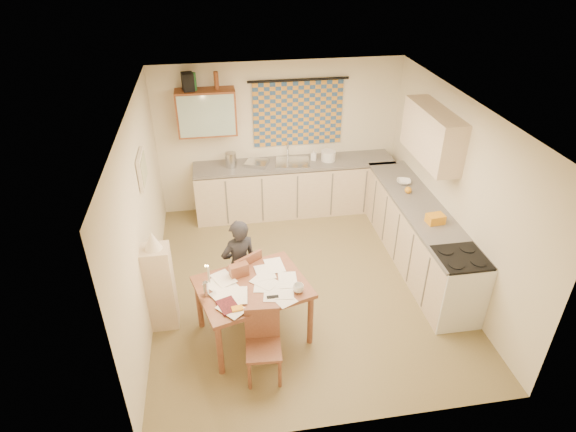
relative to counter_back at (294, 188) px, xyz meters
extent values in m
cube|color=olive|center=(-0.20, -1.95, -0.46)|extent=(4.00, 4.50, 0.02)
cube|color=white|center=(-0.20, -1.95, 2.06)|extent=(4.00, 4.50, 0.02)
cube|color=beige|center=(-0.20, 0.31, 0.80)|extent=(4.00, 0.02, 2.50)
cube|color=beige|center=(-0.20, -4.21, 0.80)|extent=(4.00, 0.02, 2.50)
cube|color=beige|center=(-2.21, -1.95, 0.80)|extent=(0.02, 4.50, 2.50)
cube|color=beige|center=(1.81, -1.95, 0.80)|extent=(0.02, 4.50, 2.50)
cube|color=#2B4E7C|center=(0.10, 0.27, 1.20)|extent=(1.45, 0.03, 1.05)
cylinder|color=black|center=(0.10, 0.25, 1.75)|extent=(1.60, 0.04, 0.04)
cube|color=brown|center=(-1.35, 0.13, 1.35)|extent=(0.90, 0.34, 0.70)
cube|color=#99B2A5|center=(-1.35, -0.04, 1.35)|extent=(0.84, 0.02, 0.64)
cube|color=#CDB290|center=(1.63, -1.40, 1.40)|extent=(0.34, 1.30, 0.70)
cube|color=beige|center=(-2.17, -1.55, 1.25)|extent=(0.04, 0.50, 0.40)
cube|color=beige|center=(-2.15, -1.55, 1.25)|extent=(0.01, 0.42, 0.32)
cube|color=#CDB290|center=(0.00, 0.00, -0.02)|extent=(3.30, 0.60, 0.86)
cube|color=#575452|center=(0.00, 0.00, 0.45)|extent=(3.30, 0.62, 0.04)
cube|color=#CDB290|center=(1.50, -1.69, -0.02)|extent=(0.60, 2.95, 0.86)
cube|color=#575452|center=(1.50, -1.69, 0.45)|extent=(0.62, 2.95, 0.04)
cube|color=white|center=(1.50, -2.90, -0.01)|extent=(0.60, 0.60, 0.89)
cube|color=black|center=(1.50, -2.90, 0.46)|extent=(0.57, 0.57, 0.03)
cube|color=silver|center=(-0.03, 0.00, 0.43)|extent=(0.61, 0.53, 0.10)
cylinder|color=silver|center=(-0.08, 0.18, 0.61)|extent=(0.04, 0.04, 0.28)
cube|color=silver|center=(-0.62, 0.00, 0.50)|extent=(0.44, 0.41, 0.06)
cylinder|color=silver|center=(-1.04, 0.00, 0.59)|extent=(0.20, 0.20, 0.24)
cylinder|color=white|center=(0.57, 0.00, 0.55)|extent=(0.27, 0.27, 0.16)
imported|color=white|center=(0.33, 0.05, 0.56)|extent=(0.14, 0.14, 0.18)
imported|color=white|center=(1.50, -1.00, 0.49)|extent=(0.33, 0.33, 0.05)
cube|color=orange|center=(1.50, -2.13, 0.53)|extent=(0.23, 0.18, 0.12)
sphere|color=orange|center=(1.45, -1.30, 0.52)|extent=(0.10, 0.10, 0.10)
cube|color=black|center=(-1.58, 0.13, 1.83)|extent=(0.19, 0.23, 0.26)
cylinder|color=#195926|center=(-1.49, 0.13, 1.83)|extent=(0.09, 0.09, 0.26)
cylinder|color=brown|center=(-1.17, 0.13, 1.83)|extent=(0.09, 0.09, 0.26)
cube|color=brown|center=(-0.97, -2.82, 0.27)|extent=(1.42, 1.21, 0.05)
cube|color=brown|center=(-1.08, -2.26, -0.03)|extent=(0.55, 0.55, 0.04)
cube|color=brown|center=(-0.98, -2.41, 0.21)|extent=(0.35, 0.25, 0.43)
cube|color=brown|center=(-0.93, -3.47, -0.05)|extent=(0.40, 0.40, 0.04)
cube|color=brown|center=(-0.92, -3.30, 0.17)|extent=(0.38, 0.06, 0.41)
imported|color=black|center=(-1.08, -2.26, 0.19)|extent=(0.66, 0.60, 1.27)
cube|color=#CDB290|center=(-2.04, -2.46, 0.11)|extent=(0.32, 0.30, 1.13)
cone|color=beige|center=(-2.04, -2.46, 0.79)|extent=(0.20, 0.20, 0.22)
cube|color=brown|center=(-1.11, -2.62, 0.38)|extent=(0.24, 0.16, 0.16)
imported|color=white|center=(-0.47, -3.01, 0.35)|extent=(0.19, 0.19, 0.10)
imported|color=maroon|center=(-1.36, -3.17, 0.31)|extent=(0.36, 0.38, 0.02)
imported|color=orange|center=(-1.36, -3.03, 0.31)|extent=(0.22, 0.27, 0.02)
cube|color=orange|center=(-1.17, -3.21, 0.32)|extent=(0.13, 0.10, 0.04)
cube|color=black|center=(-0.77, -3.06, 0.31)|extent=(0.13, 0.05, 0.02)
cylinder|color=silver|center=(-1.49, -2.91, 0.39)|extent=(0.06, 0.06, 0.18)
cylinder|color=white|center=(-1.44, -2.90, 0.59)|extent=(0.03, 0.03, 0.22)
sphere|color=#FFCC66|center=(-1.47, -2.92, 0.71)|extent=(0.02, 0.02, 0.02)
cube|color=white|center=(-1.22, -2.85, 0.30)|extent=(0.33, 0.36, 0.00)
cube|color=white|center=(-0.66, -3.09, 0.30)|extent=(0.32, 0.36, 0.00)
cube|color=white|center=(-0.75, -3.00, 0.30)|extent=(0.26, 0.33, 0.00)
cube|color=white|center=(-0.84, -2.82, 0.30)|extent=(0.26, 0.33, 0.00)
cube|color=white|center=(-1.36, -2.77, 0.31)|extent=(0.35, 0.36, 0.00)
cube|color=white|center=(-0.63, -2.97, 0.31)|extent=(0.25, 0.32, 0.00)
cube|color=white|center=(-0.83, -2.79, 0.31)|extent=(0.36, 0.36, 0.00)
cube|color=white|center=(-0.80, -2.61, 0.31)|extent=(0.25, 0.32, 0.00)
cube|color=white|center=(-0.68, -2.51, 0.31)|extent=(0.24, 0.32, 0.00)
cube|color=white|center=(-0.56, -2.80, 0.31)|extent=(0.23, 0.31, 0.00)
cube|color=white|center=(-1.29, -2.66, 0.31)|extent=(0.32, 0.36, 0.00)
cube|color=white|center=(-1.15, -2.99, 0.32)|extent=(0.23, 0.31, 0.00)
cube|color=white|center=(-1.23, -3.19, 0.32)|extent=(0.35, 0.36, 0.00)
cube|color=white|center=(-1.30, -2.99, 0.32)|extent=(0.33, 0.36, 0.00)
camera|label=1|loc=(-1.25, -7.09, 3.81)|focal=30.00mm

